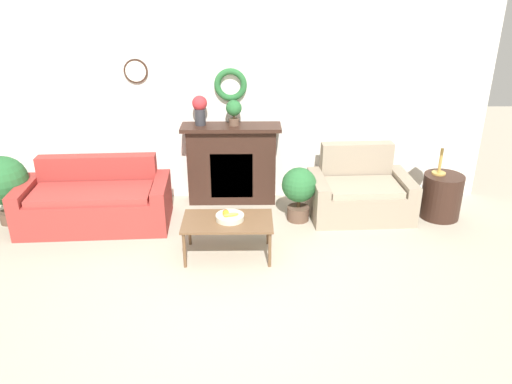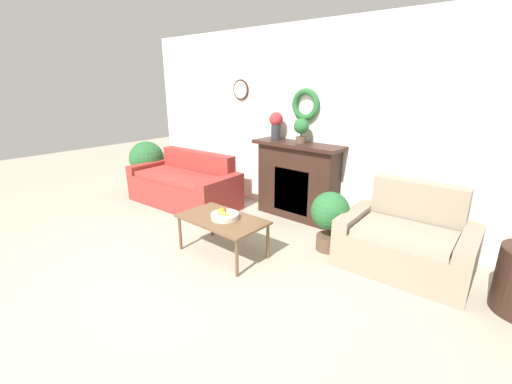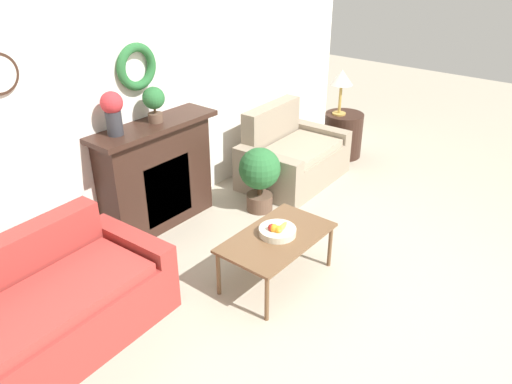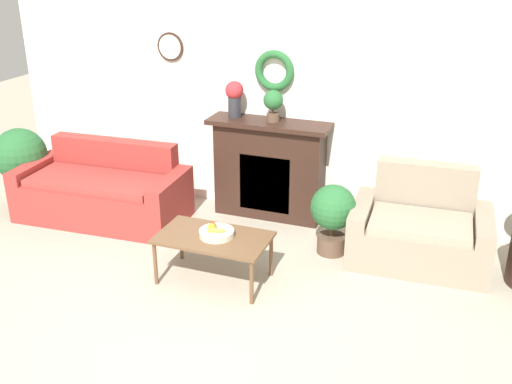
{
  "view_description": "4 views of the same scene",
  "coord_description": "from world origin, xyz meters",
  "px_view_note": "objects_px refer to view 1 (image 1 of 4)",
  "views": [
    {
      "loc": [
        0.13,
        -3.96,
        2.97
      ],
      "look_at": [
        0.21,
        1.32,
        0.66
      ],
      "focal_mm": 35.0,
      "sensor_mm": 36.0,
      "label": 1
    },
    {
      "loc": [
        2.53,
        -1.47,
        1.94
      ],
      "look_at": [
        -0.03,
        1.52,
        0.66
      ],
      "focal_mm": 24.0,
      "sensor_mm": 36.0,
      "label": 2
    },
    {
      "loc": [
        -3.0,
        -1.07,
        2.74
      ],
      "look_at": [
        0.12,
        1.45,
        0.63
      ],
      "focal_mm": 35.0,
      "sensor_mm": 36.0,
      "label": 3
    },
    {
      "loc": [
        1.92,
        -3.34,
        2.91
      ],
      "look_at": [
        0.15,
        1.42,
        0.77
      ],
      "focal_mm": 42.0,
      "sensor_mm": 36.0,
      "label": 4
    }
  ],
  "objects_px": {
    "coffee_table": "(228,224)",
    "potted_plant_floor_by_couch": "(3,182)",
    "fireplace": "(232,163)",
    "potted_plant_on_mantel": "(234,110)",
    "side_table_by_loveseat": "(441,196)",
    "loveseat_right": "(360,193)",
    "couch_left": "(96,202)",
    "vase_on_mantel_left": "(200,108)",
    "fruit_bowl": "(229,217)",
    "table_lamp": "(444,140)",
    "potted_plant_floor_by_loveseat": "(299,189)"
  },
  "relations": [
    {
      "from": "coffee_table",
      "to": "potted_plant_floor_by_couch",
      "type": "relative_size",
      "value": 1.13
    },
    {
      "from": "fireplace",
      "to": "potted_plant_on_mantel",
      "type": "xyz_separation_m",
      "value": [
        0.04,
        -0.01,
        0.76
      ]
    },
    {
      "from": "side_table_by_loveseat",
      "to": "potted_plant_on_mantel",
      "type": "distance_m",
      "value": 2.97
    },
    {
      "from": "potted_plant_on_mantel",
      "to": "potted_plant_floor_by_couch",
      "type": "height_order",
      "value": "potted_plant_on_mantel"
    },
    {
      "from": "loveseat_right",
      "to": "side_table_by_loveseat",
      "type": "relative_size",
      "value": 2.27
    },
    {
      "from": "couch_left",
      "to": "vase_on_mantel_left",
      "type": "distance_m",
      "value": 1.82
    },
    {
      "from": "fireplace",
      "to": "vase_on_mantel_left",
      "type": "distance_m",
      "value": 0.88
    },
    {
      "from": "vase_on_mantel_left",
      "to": "potted_plant_on_mantel",
      "type": "xyz_separation_m",
      "value": [
        0.45,
        -0.02,
        -0.02
      ]
    },
    {
      "from": "fruit_bowl",
      "to": "table_lamp",
      "type": "xyz_separation_m",
      "value": [
        2.69,
        0.99,
        0.57
      ]
    },
    {
      "from": "vase_on_mantel_left",
      "to": "potted_plant_floor_by_couch",
      "type": "distance_m",
      "value": 2.66
    },
    {
      "from": "potted_plant_floor_by_couch",
      "to": "potted_plant_floor_by_loveseat",
      "type": "distance_m",
      "value": 3.76
    },
    {
      "from": "loveseat_right",
      "to": "fireplace",
      "type": "bearing_deg",
      "value": 162.68
    },
    {
      "from": "coffee_table",
      "to": "potted_plant_on_mantel",
      "type": "xyz_separation_m",
      "value": [
        0.05,
        1.5,
        0.92
      ]
    },
    {
      "from": "side_table_by_loveseat",
      "to": "vase_on_mantel_left",
      "type": "distance_m",
      "value": 3.4
    },
    {
      "from": "coffee_table",
      "to": "table_lamp",
      "type": "bearing_deg",
      "value": 20.4
    },
    {
      "from": "potted_plant_on_mantel",
      "to": "side_table_by_loveseat",
      "type": "bearing_deg",
      "value": -11.23
    },
    {
      "from": "coffee_table",
      "to": "vase_on_mantel_left",
      "type": "distance_m",
      "value": 1.83
    },
    {
      "from": "couch_left",
      "to": "table_lamp",
      "type": "height_order",
      "value": "table_lamp"
    },
    {
      "from": "couch_left",
      "to": "loveseat_right",
      "type": "height_order",
      "value": "loveseat_right"
    },
    {
      "from": "potted_plant_floor_by_loveseat",
      "to": "potted_plant_on_mantel",
      "type": "bearing_deg",
      "value": 144.17
    },
    {
      "from": "table_lamp",
      "to": "potted_plant_on_mantel",
      "type": "distance_m",
      "value": 2.72
    },
    {
      "from": "potted_plant_on_mantel",
      "to": "potted_plant_floor_by_loveseat",
      "type": "height_order",
      "value": "potted_plant_on_mantel"
    },
    {
      "from": "fruit_bowl",
      "to": "table_lamp",
      "type": "bearing_deg",
      "value": 20.28
    },
    {
      "from": "side_table_by_loveseat",
      "to": "potted_plant_floor_by_loveseat",
      "type": "relative_size",
      "value": 0.82
    },
    {
      "from": "side_table_by_loveseat",
      "to": "fruit_bowl",
      "type": "bearing_deg",
      "value": -161.1
    },
    {
      "from": "coffee_table",
      "to": "vase_on_mantel_left",
      "type": "height_order",
      "value": "vase_on_mantel_left"
    },
    {
      "from": "side_table_by_loveseat",
      "to": "potted_plant_floor_by_couch",
      "type": "bearing_deg",
      "value": -179.13
    },
    {
      "from": "table_lamp",
      "to": "potted_plant_on_mantel",
      "type": "height_order",
      "value": "potted_plant_on_mantel"
    },
    {
      "from": "loveseat_right",
      "to": "couch_left",
      "type": "bearing_deg",
      "value": -178.52
    },
    {
      "from": "potted_plant_floor_by_couch",
      "to": "loveseat_right",
      "type": "bearing_deg",
      "value": 2.42
    },
    {
      "from": "coffee_table",
      "to": "fruit_bowl",
      "type": "xyz_separation_m",
      "value": [
        0.02,
        0.01,
        0.08
      ]
    },
    {
      "from": "side_table_by_loveseat",
      "to": "table_lamp",
      "type": "relative_size",
      "value": 1.0
    },
    {
      "from": "vase_on_mantel_left",
      "to": "potted_plant_on_mantel",
      "type": "bearing_deg",
      "value": -2.54
    },
    {
      "from": "coffee_table",
      "to": "table_lamp",
      "type": "height_order",
      "value": "table_lamp"
    },
    {
      "from": "loveseat_right",
      "to": "potted_plant_floor_by_loveseat",
      "type": "distance_m",
      "value": 0.86
    },
    {
      "from": "fireplace",
      "to": "vase_on_mantel_left",
      "type": "height_order",
      "value": "vase_on_mantel_left"
    },
    {
      "from": "fruit_bowl",
      "to": "coffee_table",
      "type": "bearing_deg",
      "value": -145.36
    },
    {
      "from": "coffee_table",
      "to": "potted_plant_floor_by_loveseat",
      "type": "relative_size",
      "value": 1.4
    },
    {
      "from": "vase_on_mantel_left",
      "to": "coffee_table",
      "type": "bearing_deg",
      "value": -75.09
    },
    {
      "from": "side_table_by_loveseat",
      "to": "coffee_table",
      "type": "bearing_deg",
      "value": -160.97
    },
    {
      "from": "loveseat_right",
      "to": "potted_plant_floor_by_loveseat",
      "type": "height_order",
      "value": "loveseat_right"
    },
    {
      "from": "table_lamp",
      "to": "vase_on_mantel_left",
      "type": "xyz_separation_m",
      "value": [
        -3.12,
        0.51,
        0.29
      ]
    },
    {
      "from": "fruit_bowl",
      "to": "side_table_by_loveseat",
      "type": "xyz_separation_m",
      "value": [
        2.75,
        0.94,
        -0.19
      ]
    },
    {
      "from": "fruit_bowl",
      "to": "side_table_by_loveseat",
      "type": "relative_size",
      "value": 0.54
    },
    {
      "from": "loveseat_right",
      "to": "potted_plant_on_mantel",
      "type": "bearing_deg",
      "value": 162.79
    },
    {
      "from": "coffee_table",
      "to": "side_table_by_loveseat",
      "type": "bearing_deg",
      "value": 19.03
    },
    {
      "from": "table_lamp",
      "to": "potted_plant_floor_by_loveseat",
      "type": "height_order",
      "value": "table_lamp"
    },
    {
      "from": "fruit_bowl",
      "to": "vase_on_mantel_left",
      "type": "xyz_separation_m",
      "value": [
        -0.43,
        1.5,
        0.86
      ]
    },
    {
      "from": "fruit_bowl",
      "to": "table_lamp",
      "type": "relative_size",
      "value": 0.54
    },
    {
      "from": "potted_plant_on_mantel",
      "to": "fireplace",
      "type": "bearing_deg",
      "value": 160.83
    }
  ]
}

